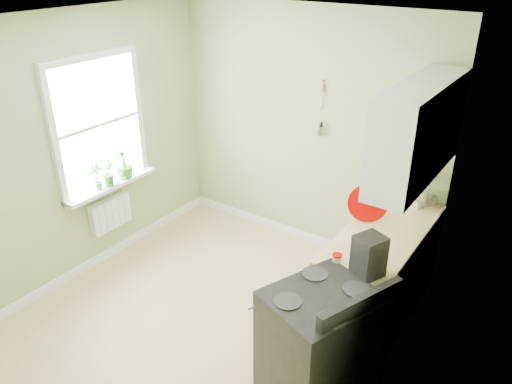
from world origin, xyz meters
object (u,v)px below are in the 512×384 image
Objects in this scene: stove at (319,345)px; stand_mixer at (423,186)px; kettle at (390,185)px; coffee_maker at (368,257)px.

stove is 2.56× the size of stand_mixer.
stove is at bearing -83.08° from kettle.
kettle is (-0.23, 1.88, 0.54)m from stove.
stove is 1.97m from kettle.
stand_mixer is 0.33m from kettle.
kettle is 0.62× the size of coffee_maker.
stove is 3.14× the size of coffee_maker.
stand_mixer is at bearing 87.33° from stove.
coffee_maker is at bearing -88.01° from stand_mixer.
stand_mixer reaches higher than coffee_maker.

